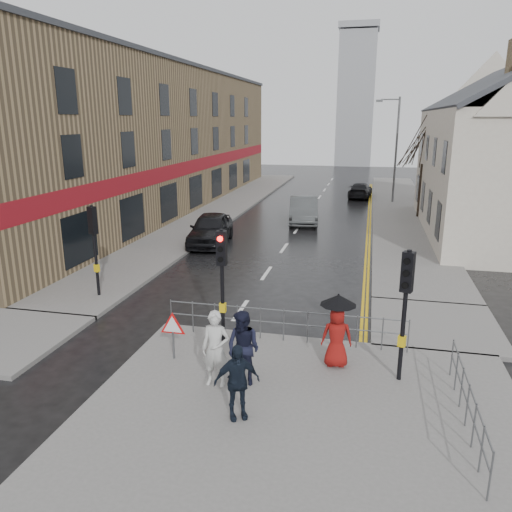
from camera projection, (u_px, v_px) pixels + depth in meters
The scene contains 24 objects.
ground at pixel (215, 347), 14.77m from camera, with size 120.00×120.00×0.00m, color black.
near_pavement at pixel (299, 427), 10.82m from camera, with size 10.00×9.00×0.14m, color #605E5B.
left_pavement at pixel (224, 207), 37.76m from camera, with size 4.00×44.00×0.14m, color #605E5B.
right_pavement at pixel (401, 209), 36.84m from camera, with size 4.00×40.00×0.14m, color #605E5B.
pavement_bridge_right at pixel (434, 325), 16.17m from camera, with size 4.00×4.20×0.14m, color #605E5B.
pavement_stub_left at pixel (2, 338), 15.21m from camera, with size 4.00×4.20×0.14m, color #605E5B.
building_left_terrace at pixel (148, 140), 36.70m from camera, with size 8.00×42.00×10.00m, color #8A714F.
church_tower at pixel (356, 100), 70.31m from camera, with size 5.00×5.00×18.00m, color #909398.
traffic_signal_near_left at pixel (222, 266), 14.26m from camera, with size 0.28×0.27×3.40m.
traffic_signal_near_right at pixel (406, 293), 12.05m from camera, with size 0.34×0.33×3.40m.
traffic_signal_far_left at pixel (94, 235), 18.12m from camera, with size 0.34×0.33×3.40m.
guard_railing_front at pixel (284, 318), 14.69m from camera, with size 7.14×0.04×1.00m.
guard_railing_side at pixel (468, 397), 10.56m from camera, with size 0.04×4.54×1.00m.
warning_sign at pixel (173, 328), 13.53m from camera, with size 0.80×0.07×1.35m.
street_lamp at pixel (394, 143), 38.57m from camera, with size 1.83×0.25×8.00m.
tree_near at pixel (425, 141), 32.46m from camera, with size 2.40×2.40×6.58m.
tree_far at pixel (421, 146), 40.06m from camera, with size 2.40×2.40×5.64m.
pedestrian_a at pixel (216, 349), 12.17m from camera, with size 0.70×0.46×1.93m, color #BABAB6.
pedestrian_b at pixel (243, 348), 12.25m from camera, with size 0.92×0.71×1.89m, color black.
pedestrian_with_umbrella at pixel (337, 327), 13.08m from camera, with size 0.96×0.96×2.01m.
pedestrian_d at pixel (237, 382), 10.84m from camera, with size 1.02×0.42×1.74m, color black.
car_parked at pixel (211, 229), 26.69m from camera, with size 1.97×4.89×1.67m, color black.
car_mid at pixel (304, 210), 32.18m from camera, with size 1.77×5.06×1.67m, color #3F4243.
car_far at pixel (360, 190), 42.50m from camera, with size 1.78×4.38×1.27m, color black.
Camera 1 is at (4.20, -12.91, 6.53)m, focal length 35.00 mm.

